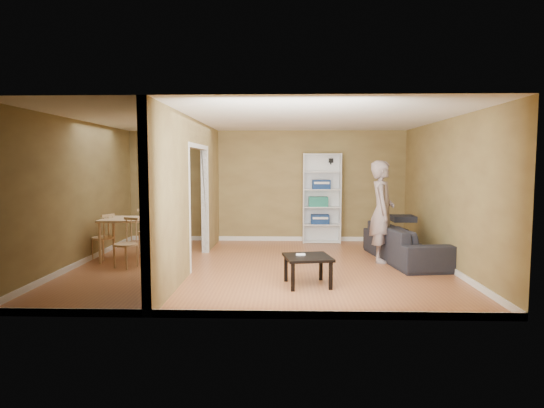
{
  "coord_description": "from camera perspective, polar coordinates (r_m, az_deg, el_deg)",
  "views": [
    {
      "loc": [
        0.44,
        -7.95,
        1.81
      ],
      "look_at": [
        0.2,
        0.2,
        1.1
      ],
      "focal_mm": 30.0,
      "sensor_mm": 36.0,
      "label": 1
    }
  ],
  "objects": [
    {
      "name": "wall_speaker",
      "position": [
        10.69,
        7.41,
        5.42
      ],
      "size": [
        0.1,
        0.1,
        0.1
      ],
      "primitive_type": "cube",
      "color": "black",
      "rests_on": "room_shell"
    },
    {
      "name": "room_shell",
      "position": [
        7.98,
        -1.48,
        1.31
      ],
      "size": [
        6.5,
        6.5,
        6.5
      ],
      "color": "#A76639",
      "rests_on": "ground"
    },
    {
      "name": "game_controller",
      "position": [
        6.9,
        3.62,
        -6.32
      ],
      "size": [
        0.13,
        0.04,
        0.03
      ],
      "primitive_type": "cube",
      "color": "white",
      "rests_on": "coffee_table"
    },
    {
      "name": "chair_near",
      "position": [
        8.39,
        -17.89,
        -4.67
      ],
      "size": [
        0.53,
        0.53,
        0.88
      ],
      "primitive_type": null,
      "rotation": [
        0.0,
        0.0,
        -0.4
      ],
      "color": "tan",
      "rests_on": "ground"
    },
    {
      "name": "paper_box_navy_a",
      "position": [
        10.61,
        6.05,
        -1.91
      ],
      "size": [
        0.42,
        0.27,
        0.21
      ],
      "primitive_type": "cube",
      "color": "#2E4784",
      "rests_on": "bookshelf"
    },
    {
      "name": "bookshelf",
      "position": [
        10.62,
        6.23,
        0.75
      ],
      "size": [
        0.87,
        0.38,
        2.07
      ],
      "color": "white",
      "rests_on": "ground"
    },
    {
      "name": "sofa",
      "position": [
        8.9,
        16.41,
        -4.06
      ],
      "size": [
        2.44,
        1.31,
        0.89
      ],
      "primitive_type": "imported",
      "rotation": [
        0.0,
        0.0,
        1.71
      ],
      "color": "#2E2E35",
      "rests_on": "ground"
    },
    {
      "name": "dining_table",
      "position": [
        8.98,
        -16.54,
        -2.21
      ],
      "size": [
        1.28,
        0.85,
        0.8
      ],
      "rotation": [
        0.0,
        0.0,
        0.04
      ],
      "color": "#DEB87F",
      "rests_on": "ground"
    },
    {
      "name": "paper_box_navy_b",
      "position": [
        10.55,
        6.2,
        2.45
      ],
      "size": [
        0.41,
        0.27,
        0.21
      ],
      "primitive_type": "cube",
      "color": "navy",
      "rests_on": "bookshelf"
    },
    {
      "name": "coffee_table",
      "position": [
        6.87,
        4.49,
        -7.09
      ],
      "size": [
        0.67,
        0.67,
        0.45
      ],
      "rotation": [
        0.0,
        0.0,
        0.18
      ],
      "color": "black",
      "rests_on": "ground"
    },
    {
      "name": "paper_box_teal",
      "position": [
        10.57,
        5.83,
        0.3
      ],
      "size": [
        0.44,
        0.29,
        0.22
      ],
      "primitive_type": "cube",
      "color": "#1E676B",
      "rests_on": "bookshelf"
    },
    {
      "name": "partition",
      "position": [
        8.13,
        -9.95,
        1.31
      ],
      "size": [
        0.22,
        5.5,
        2.6
      ],
      "primitive_type": null,
      "color": "#968349",
      "rests_on": "ground"
    },
    {
      "name": "chair_far",
      "position": [
        9.58,
        -15.19,
        -3.26
      ],
      "size": [
        0.46,
        0.46,
        0.93
      ],
      "primitive_type": null,
      "rotation": [
        0.0,
        0.0,
        3.06
      ],
      "color": "tan",
      "rests_on": "ground"
    },
    {
      "name": "person",
      "position": [
        8.65,
        13.66,
        0.16
      ],
      "size": [
        0.91,
        0.77,
        2.21
      ],
      "primitive_type": "imported",
      "rotation": [
        0.0,
        0.0,
        1.38
      ],
      "color": "slate",
      "rests_on": "ground"
    },
    {
      "name": "chair_left",
      "position": [
        9.28,
        -20.48,
        -3.84
      ],
      "size": [
        0.53,
        0.53,
        0.88
      ],
      "primitive_type": null,
      "rotation": [
        0.0,
        0.0,
        -2.0
      ],
      "color": "tan",
      "rests_on": "ground"
    }
  ]
}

